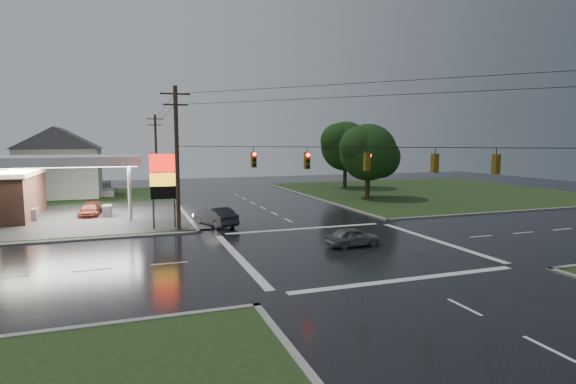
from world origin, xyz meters
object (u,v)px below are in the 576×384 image
object	(u,v)px
tree_ne_near	(369,153)
car_north	(215,216)
pylon_sign	(163,178)
tree_ne_far	(346,146)
car_crossing	(353,237)
utility_pole_nw	(177,156)
utility_pole_n	(156,152)
house_near	(61,162)
car_pump	(90,210)
house_far	(65,158)

from	to	relation	value
tree_ne_near	car_north	world-z (taller)	tree_ne_near
pylon_sign	tree_ne_far	distance (m)	36.35
tree_ne_near	car_crossing	distance (m)	25.87
tree_ne_near	utility_pole_nw	bearing A→B (deg)	-152.14
utility_pole_n	car_crossing	world-z (taller)	utility_pole_n
utility_pole_nw	utility_pole_n	xyz separation A→B (m)	(0.00, 28.50, -0.25)
house_near	pylon_sign	bearing A→B (deg)	-67.72
utility_pole_nw	tree_ne_far	bearing A→B (deg)	42.59
pylon_sign	tree_ne_far	world-z (taller)	tree_ne_far
utility_pole_n	house_near	bearing A→B (deg)	-170.09
utility_pole_n	car_crossing	distance (m)	39.28
car_north	car_pump	world-z (taller)	car_north
tree_ne_near	car_crossing	world-z (taller)	tree_ne_near
pylon_sign	tree_ne_near	xyz separation A→B (m)	(24.64, 11.49, 1.55)
car_crossing	pylon_sign	bearing A→B (deg)	44.41
tree_ne_far	car_crossing	size ratio (longest dim) A/B	2.71
house_far	car_pump	world-z (taller)	house_far
tree_ne_far	car_pump	size ratio (longest dim) A/B	2.39
utility_pole_n	car_north	xyz separation A→B (m)	(3.03, -27.47, -4.69)
utility_pole_nw	house_far	world-z (taller)	utility_pole_nw
utility_pole_n	car_pump	xyz separation A→B (m)	(-7.00, -19.08, -4.87)
car_crossing	tree_ne_far	bearing A→B (deg)	-29.73
utility_pole_n	house_far	bearing A→B (deg)	141.23
utility_pole_n	tree_ne_near	bearing A→B (deg)	-34.10
house_near	car_pump	distance (m)	18.06
car_pump	car_north	bearing A→B (deg)	-35.81
tree_ne_far	pylon_sign	bearing A→B (deg)	-139.65
car_pump	pylon_sign	bearing A→B (deg)	-50.40
tree_ne_near	car_north	distance (m)	24.07
car_crossing	house_near	bearing A→B (deg)	27.65
tree_ne_far	house_near	bearing A→B (deg)	176.99
house_far	car_pump	xyz separation A→B (m)	(5.45, -29.08, -3.81)
utility_pole_n	car_crossing	size ratio (longest dim) A/B	2.90
car_north	house_far	bearing A→B (deg)	-87.32
car_pump	car_crossing	bearing A→B (deg)	-42.87
car_north	pylon_sign	bearing A→B (deg)	-19.39
house_near	car_north	xyz separation A→B (m)	(14.48, -25.47, -3.63)
house_near	car_north	size ratio (longest dim) A/B	2.34
car_crossing	utility_pole_n	bearing A→B (deg)	11.54
tree_ne_near	car_north	size ratio (longest dim) A/B	1.91
tree_ne_near	car_crossing	size ratio (longest dim) A/B	2.48
utility_pole_n	car_pump	bearing A→B (deg)	-110.15
car_crossing	utility_pole_nw	bearing A→B (deg)	44.73
house_far	car_pump	size ratio (longest dim) A/B	2.70
tree_ne_far	car_north	world-z (taller)	tree_ne_far
utility_pole_n	car_north	distance (m)	28.04
tree_ne_far	car_north	size ratio (longest dim) A/B	2.08
pylon_sign	car_pump	world-z (taller)	pylon_sign
utility_pole_n	house_far	xyz separation A→B (m)	(-12.45, 10.00, -1.06)
pylon_sign	house_far	size ratio (longest dim) A/B	0.54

